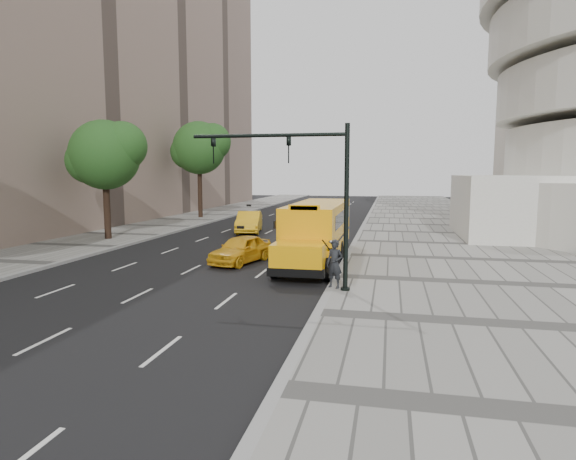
% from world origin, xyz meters
% --- Properties ---
extents(ground, '(140.00, 140.00, 0.00)m').
position_xyz_m(ground, '(0.00, 0.00, 0.00)').
color(ground, black).
rests_on(ground, ground).
extents(sidewalk_museum, '(12.00, 140.00, 0.15)m').
position_xyz_m(sidewalk_museum, '(12.00, 0.00, 0.07)').
color(sidewalk_museum, gray).
rests_on(sidewalk_museum, ground).
extents(sidewalk_far, '(6.00, 140.00, 0.15)m').
position_xyz_m(sidewalk_far, '(-11.00, 0.00, 0.07)').
color(sidewalk_far, gray).
rests_on(sidewalk_far, ground).
extents(curb_museum, '(0.30, 140.00, 0.15)m').
position_xyz_m(curb_museum, '(6.00, 0.00, 0.07)').
color(curb_museum, gray).
rests_on(curb_museum, ground).
extents(curb_far, '(0.30, 140.00, 0.15)m').
position_xyz_m(curb_far, '(-8.00, 0.00, 0.07)').
color(curb_far, gray).
rests_on(curb_far, ground).
extents(building_far, '(10.00, 80.00, 32.00)m').
position_xyz_m(building_far, '(-19.00, 10.00, 16.00)').
color(building_far, gray).
rests_on(building_far, ground).
extents(tree_b, '(5.20, 4.62, 8.08)m').
position_xyz_m(tree_b, '(-10.41, 3.05, 5.81)').
color(tree_b, black).
rests_on(tree_b, ground).
extents(tree_c, '(5.87, 5.22, 9.65)m').
position_xyz_m(tree_c, '(-10.40, 19.36, 7.08)').
color(tree_c, black).
rests_on(tree_c, ground).
extents(school_bus, '(2.96, 11.56, 3.19)m').
position_xyz_m(school_bus, '(4.50, -1.16, 1.76)').
color(school_bus, '#F8A509').
rests_on(school_bus, ground).
extents(taxi_near, '(2.70, 4.47, 1.42)m').
position_xyz_m(taxi_near, '(0.79, -2.85, 0.71)').
color(taxi_near, gold).
rests_on(taxi_near, ground).
extents(taxi_far, '(2.66, 5.17, 1.62)m').
position_xyz_m(taxi_far, '(-2.42, 9.38, 0.81)').
color(taxi_far, gold).
rests_on(taxi_far, ground).
extents(pedestrian, '(0.80, 0.67, 1.88)m').
position_xyz_m(pedestrian, '(6.15, -7.80, 1.09)').
color(pedestrian, black).
rests_on(pedestrian, sidewalk_museum).
extents(traffic_signal, '(6.18, 0.36, 6.40)m').
position_xyz_m(traffic_signal, '(5.19, -8.09, 4.09)').
color(traffic_signal, black).
rests_on(traffic_signal, ground).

